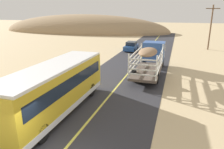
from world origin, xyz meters
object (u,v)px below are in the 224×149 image
Objects in this scene: livestock_truck at (152,55)px; car_far at (131,46)px; power_pole_mid at (211,26)px; bus at (55,87)px.

livestock_truck is 12.48m from car_far.
car_far is at bearing -159.34° from power_pole_mid.
livestock_truck is 0.97× the size of bus.
livestock_truck is at bearing -115.67° from power_pole_mid.
car_far is at bearing 90.29° from bus.
power_pole_mid is (12.49, 28.60, 2.27)m from bus.
power_pole_mid is at bearing 20.66° from car_far.
bus is (-4.69, -12.38, -0.04)m from livestock_truck.
power_pole_mid reaches higher than car_far.
bus is 2.27× the size of car_far.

